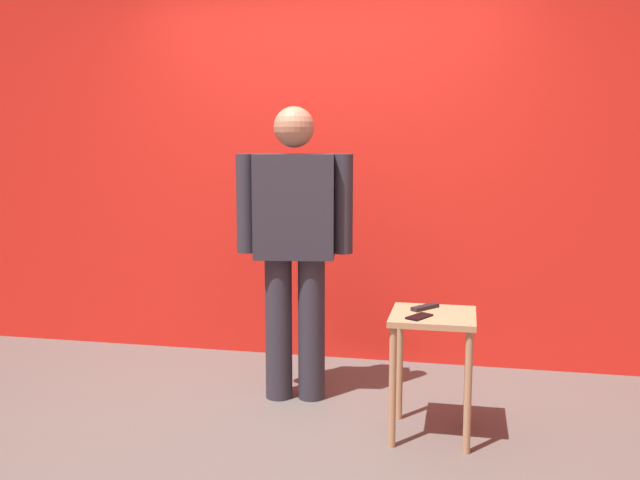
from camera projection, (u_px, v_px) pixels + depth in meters
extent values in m
plane|color=#59544F|center=(269.00, 444.00, 3.52)|extent=(12.00, 12.00, 0.00)
cube|color=red|center=(328.00, 135.00, 4.76)|extent=(6.04, 0.12, 3.05)
cylinder|color=#2D2D38|center=(279.00, 328.00, 4.09)|extent=(0.18, 0.18, 0.83)
cylinder|color=#2D2D38|center=(311.00, 329.00, 4.08)|extent=(0.18, 0.18, 0.83)
cube|color=#2D2D38|center=(294.00, 206.00, 3.99)|extent=(0.48, 0.29, 0.59)
cube|color=red|center=(296.00, 199.00, 4.10)|extent=(0.13, 0.03, 0.49)
cube|color=silver|center=(296.00, 202.00, 4.11)|extent=(0.05, 0.01, 0.45)
cylinder|color=#2D2D38|center=(246.00, 204.00, 4.00)|extent=(0.13, 0.13, 0.56)
cylinder|color=#2D2D38|center=(343.00, 204.00, 3.97)|extent=(0.13, 0.13, 0.56)
sphere|color=#A87A5B|center=(294.00, 127.00, 3.92)|extent=(0.23, 0.23, 0.23)
cube|color=tan|center=(433.00, 317.00, 3.53)|extent=(0.42, 0.42, 0.03)
cylinder|color=tan|center=(392.00, 387.00, 3.44)|extent=(0.04, 0.04, 0.61)
cylinder|color=tan|center=(468.00, 393.00, 3.37)|extent=(0.04, 0.04, 0.61)
cylinder|color=tan|center=(400.00, 364.00, 3.79)|extent=(0.04, 0.04, 0.61)
cylinder|color=tan|center=(468.00, 369.00, 3.72)|extent=(0.04, 0.04, 0.61)
cube|color=black|center=(419.00, 317.00, 3.45)|extent=(0.13, 0.16, 0.01)
cube|color=black|center=(425.00, 307.00, 3.62)|extent=(0.14, 0.16, 0.02)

